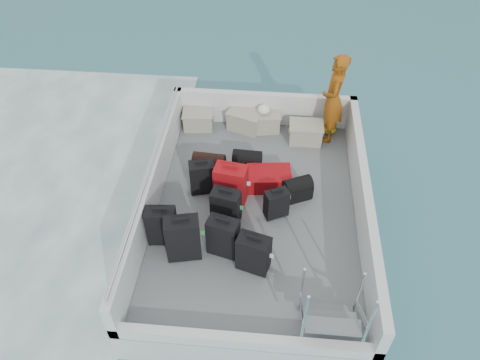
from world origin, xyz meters
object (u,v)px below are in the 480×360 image
object	(u,v)px
suitcase_0	(183,239)
crate_2	(263,122)
suitcase_2	(202,178)
crate_0	(198,120)
suitcase_7	(276,204)
suitcase_1	(162,226)
suitcase_8	(269,179)
suitcase_5	(231,184)
crate_1	(245,121)
crate_3	(306,133)
passenger	(333,99)
suitcase_4	(226,208)
suitcase_6	(253,254)
suitcase_3	(223,237)

from	to	relation	value
suitcase_0	crate_2	distance (m)	3.42
crate_2	suitcase_0	bearing A→B (deg)	-107.62
suitcase_2	crate_0	xyz separation A→B (m)	(-0.35, 1.78, -0.14)
crate_0	suitcase_7	bearing A→B (deg)	-53.92
suitcase_1	suitcase_7	size ratio (longest dim) A/B	1.28
suitcase_8	crate_0	distance (m)	2.15
suitcase_0	suitcase_5	xyz separation A→B (m)	(0.59, 1.24, -0.03)
suitcase_7	crate_1	xyz separation A→B (m)	(-0.69, 2.31, -0.08)
crate_3	suitcase_5	bearing A→B (deg)	-126.76
suitcase_1	crate_3	world-z (taller)	suitcase_1
crate_0	passenger	world-z (taller)	passenger
suitcase_2	suitcase_4	xyz separation A→B (m)	(0.48, -0.68, 0.02)
suitcase_5	suitcase_6	bearing A→B (deg)	-62.03
suitcase_6	suitcase_7	distance (m)	1.12
suitcase_1	crate_2	bearing A→B (deg)	59.83
crate_0	crate_2	world-z (taller)	crate_2
suitcase_4	suitcase_0	bearing A→B (deg)	-114.82
suitcase_4	suitcase_8	world-z (taller)	suitcase_4
suitcase_2	suitcase_0	bearing A→B (deg)	-106.18
crate_0	crate_2	bearing A→B (deg)	2.42
suitcase_1	passenger	xyz separation A→B (m)	(2.70, 2.86, 0.55)
suitcase_4	crate_2	bearing A→B (deg)	91.84
suitcase_7	crate_1	world-z (taller)	suitcase_7
suitcase_1	suitcase_4	distance (m)	1.06
suitcase_6	crate_1	distance (m)	3.41
suitcase_2	suitcase_3	xyz separation A→B (m)	(0.51, -1.30, 0.04)
suitcase_8	suitcase_5	bearing A→B (deg)	117.26
suitcase_3	suitcase_5	world-z (taller)	suitcase_5
suitcase_5	suitcase_8	distance (m)	0.78
suitcase_3	crate_3	distance (m)	3.12
suitcase_2	suitcase_8	distance (m)	1.17
suitcase_8	passenger	xyz separation A→B (m)	(1.10, 1.47, 0.74)
suitcase_3	suitcase_4	distance (m)	0.62
suitcase_6	crate_0	world-z (taller)	suitcase_6
crate_1	crate_3	bearing A→B (deg)	-13.80
passenger	crate_3	bearing A→B (deg)	-63.44
suitcase_0	crate_1	world-z (taller)	suitcase_0
suitcase_3	crate_1	bearing A→B (deg)	103.36
suitcase_0	passenger	distance (m)	3.92
suitcase_4	crate_0	bearing A→B (deg)	121.24
suitcase_3	crate_1	world-z (taller)	suitcase_3
suitcase_1	crate_3	bearing A→B (deg)	45.25
crate_1	suitcase_0	bearing A→B (deg)	-101.70
suitcase_2	suitcase_8	size ratio (longest dim) A/B	0.81
suitcase_1	crate_0	xyz separation A→B (m)	(0.11, 2.94, -0.17)
suitcase_7	suitcase_8	world-z (taller)	suitcase_7
suitcase_6	crate_0	bearing A→B (deg)	127.96
suitcase_4	crate_1	world-z (taller)	suitcase_4
suitcase_1	crate_1	world-z (taller)	suitcase_1
suitcase_0	suitcase_8	size ratio (longest dim) A/B	1.02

